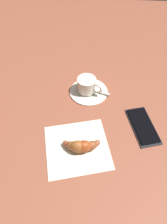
% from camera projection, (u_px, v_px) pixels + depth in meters
% --- Properties ---
extents(ground_plane, '(1.80, 1.80, 0.00)m').
position_uv_depth(ground_plane, '(87.00, 113.00, 0.68)').
color(ground_plane, brown).
extents(saucer, '(0.14, 0.14, 0.01)m').
position_uv_depth(saucer, '(89.00, 91.00, 0.74)').
color(saucer, silver).
rests_on(saucer, ground).
extents(espresso_cup, '(0.07, 0.09, 0.05)m').
position_uv_depth(espresso_cup, '(87.00, 85.00, 0.72)').
color(espresso_cup, silver).
rests_on(espresso_cup, saucer).
extents(teaspoon, '(0.05, 0.12, 0.01)m').
position_uv_depth(teaspoon, '(89.00, 88.00, 0.74)').
color(teaspoon, silver).
rests_on(teaspoon, saucer).
extents(sugar_packet, '(0.07, 0.06, 0.01)m').
position_uv_depth(sugar_packet, '(93.00, 85.00, 0.75)').
color(sugar_packet, white).
rests_on(sugar_packet, saucer).
extents(napkin, '(0.22, 0.22, 0.00)m').
position_uv_depth(napkin, '(77.00, 147.00, 0.60)').
color(napkin, silver).
rests_on(napkin, ground).
extents(croissant, '(0.06, 0.12, 0.04)m').
position_uv_depth(croissant, '(82.00, 146.00, 0.58)').
color(croissant, '#9E452F').
rests_on(croissant, napkin).
extents(cell_phone, '(0.16, 0.11, 0.01)m').
position_uv_depth(cell_phone, '(143.00, 126.00, 0.64)').
color(cell_phone, black).
rests_on(cell_phone, ground).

